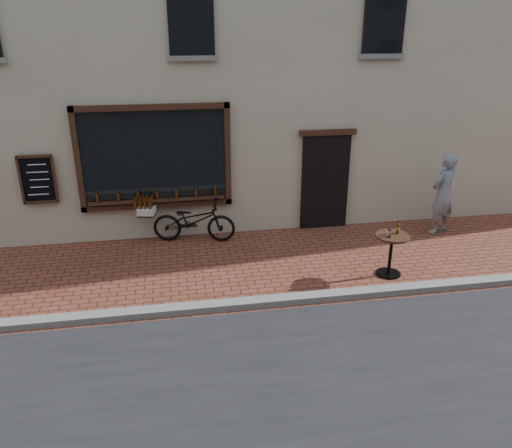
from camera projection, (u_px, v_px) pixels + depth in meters
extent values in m
plane|color=brown|center=(274.00, 310.00, 8.41)|extent=(90.00, 90.00, 0.00)
cube|color=slate|center=(272.00, 301.00, 8.57)|extent=(90.00, 0.25, 0.12)
cube|color=#BBB093|center=(224.00, 2.00, 12.49)|extent=(28.00, 6.00, 10.00)
cube|color=black|center=(155.00, 158.00, 10.57)|extent=(3.00, 0.06, 2.00)
cube|color=black|center=(151.00, 107.00, 10.16)|extent=(3.24, 0.10, 0.12)
cube|color=black|center=(158.00, 205.00, 10.95)|extent=(3.24, 0.10, 0.12)
cube|color=black|center=(78.00, 161.00, 10.30)|extent=(0.12, 0.10, 2.24)
cube|color=black|center=(228.00, 155.00, 10.80)|extent=(0.12, 0.10, 2.24)
cube|color=black|center=(158.00, 200.00, 10.85)|extent=(2.90, 0.16, 0.05)
cube|color=black|center=(325.00, 182.00, 11.47)|extent=(1.10, 0.10, 2.20)
cube|color=black|center=(328.00, 132.00, 11.01)|extent=(1.30, 0.10, 0.12)
cube|color=black|center=(38.00, 179.00, 10.31)|extent=(0.62, 0.04, 0.92)
cylinder|color=#3D1C07|center=(98.00, 198.00, 10.61)|extent=(0.06, 0.06, 0.19)
cylinder|color=#3D1C07|center=(118.00, 197.00, 10.68)|extent=(0.06, 0.06, 0.19)
cylinder|color=#3D1C07|center=(138.00, 196.00, 10.74)|extent=(0.06, 0.06, 0.19)
cylinder|color=#3D1C07|center=(157.00, 195.00, 10.81)|extent=(0.06, 0.06, 0.19)
cylinder|color=#3D1C07|center=(177.00, 194.00, 10.88)|extent=(0.06, 0.06, 0.19)
cylinder|color=#3D1C07|center=(196.00, 193.00, 10.94)|extent=(0.06, 0.06, 0.19)
cylinder|color=#3D1C07|center=(215.00, 192.00, 11.01)|extent=(0.06, 0.06, 0.19)
cube|color=black|center=(191.00, 18.00, 9.70)|extent=(0.90, 0.06, 1.40)
cube|color=black|center=(385.00, 18.00, 10.34)|extent=(0.90, 0.06, 1.40)
imported|color=black|center=(194.00, 221.00, 10.93)|extent=(1.89, 0.96, 0.95)
cube|color=black|center=(148.00, 213.00, 10.89)|extent=(0.45, 0.56, 0.03)
cube|color=beige|center=(148.00, 209.00, 10.85)|extent=(0.45, 0.58, 0.15)
cylinder|color=#3D1C07|center=(150.00, 204.00, 10.61)|extent=(0.06, 0.06, 0.20)
cylinder|color=#3D1C07|center=(145.00, 204.00, 10.61)|extent=(0.06, 0.06, 0.20)
cylinder|color=#3D1C07|center=(140.00, 204.00, 10.61)|extent=(0.06, 0.06, 0.20)
cylinder|color=#3D1C07|center=(135.00, 204.00, 10.62)|extent=(0.06, 0.06, 0.20)
cylinder|color=#3D1C07|center=(151.00, 202.00, 10.73)|extent=(0.06, 0.06, 0.20)
cylinder|color=#3D1C07|center=(146.00, 202.00, 10.73)|extent=(0.06, 0.06, 0.20)
cylinder|color=#3D1C07|center=(141.00, 202.00, 10.73)|extent=(0.06, 0.06, 0.20)
cylinder|color=#3D1C07|center=(137.00, 202.00, 10.73)|extent=(0.06, 0.06, 0.20)
cylinder|color=#3D1C07|center=(152.00, 201.00, 10.84)|extent=(0.06, 0.06, 0.20)
cylinder|color=#3D1C07|center=(148.00, 201.00, 10.85)|extent=(0.06, 0.06, 0.20)
cylinder|color=#3D1C07|center=(143.00, 200.00, 10.85)|extent=(0.06, 0.06, 0.20)
cylinder|color=#3D1C07|center=(138.00, 200.00, 10.85)|extent=(0.06, 0.06, 0.20)
cylinder|color=#3D1C07|center=(154.00, 199.00, 10.96)|extent=(0.06, 0.06, 0.20)
cylinder|color=black|center=(388.00, 273.00, 9.62)|extent=(0.47, 0.47, 0.03)
cylinder|color=black|center=(390.00, 255.00, 9.47)|extent=(0.06, 0.06, 0.75)
cylinder|color=black|center=(392.00, 236.00, 9.32)|extent=(0.64, 0.64, 0.04)
cylinder|color=gold|center=(398.00, 228.00, 9.36)|extent=(0.07, 0.07, 0.06)
cylinder|color=white|center=(389.00, 234.00, 9.20)|extent=(0.08, 0.08, 0.14)
imported|color=slate|center=(443.00, 194.00, 11.22)|extent=(0.81, 0.70, 1.86)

